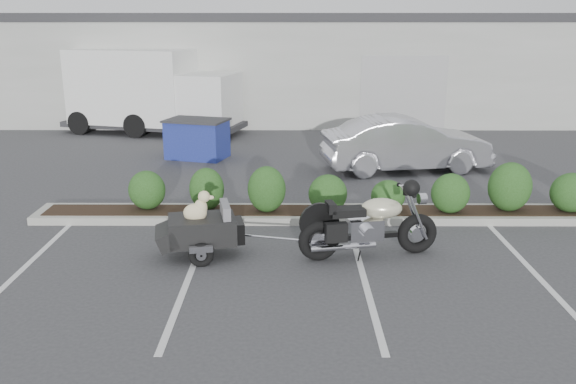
{
  "coord_description": "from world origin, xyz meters",
  "views": [
    {
      "loc": [
        0.07,
        -9.37,
        3.87
      ],
      "look_at": [
        0.02,
        1.46,
        0.75
      ],
      "focal_mm": 38.0,
      "sensor_mm": 36.0,
      "label": 1
    }
  ],
  "objects_px": {
    "motorcycle": "(369,225)",
    "pet_trailer": "(201,229)",
    "sedan": "(406,144)",
    "dumpster": "(197,138)",
    "delivery_truck": "(152,93)"
  },
  "relations": [
    {
      "from": "sedan",
      "to": "motorcycle",
      "type": "bearing_deg",
      "value": 155.14
    },
    {
      "from": "pet_trailer",
      "to": "sedan",
      "type": "relative_size",
      "value": 0.45
    },
    {
      "from": "motorcycle",
      "to": "sedan",
      "type": "distance_m",
      "value": 6.22
    },
    {
      "from": "pet_trailer",
      "to": "dumpster",
      "type": "bearing_deg",
      "value": 87.46
    },
    {
      "from": "sedan",
      "to": "delivery_truck",
      "type": "relative_size",
      "value": 0.66
    },
    {
      "from": "sedan",
      "to": "dumpster",
      "type": "bearing_deg",
      "value": 66.41
    },
    {
      "from": "delivery_truck",
      "to": "motorcycle",
      "type": "bearing_deg",
      "value": -46.7
    },
    {
      "from": "motorcycle",
      "to": "pet_trailer",
      "type": "distance_m",
      "value": 2.79
    },
    {
      "from": "sedan",
      "to": "dumpster",
      "type": "height_order",
      "value": "sedan"
    },
    {
      "from": "pet_trailer",
      "to": "delivery_truck",
      "type": "height_order",
      "value": "delivery_truck"
    },
    {
      "from": "dumpster",
      "to": "delivery_truck",
      "type": "relative_size",
      "value": 0.3
    },
    {
      "from": "motorcycle",
      "to": "pet_trailer",
      "type": "xyz_separation_m",
      "value": [
        -2.79,
        0.02,
        -0.07
      ]
    },
    {
      "from": "dumpster",
      "to": "delivery_truck",
      "type": "bearing_deg",
      "value": 134.5
    },
    {
      "from": "sedan",
      "to": "dumpster",
      "type": "distance_m",
      "value": 5.83
    },
    {
      "from": "pet_trailer",
      "to": "sedan",
      "type": "height_order",
      "value": "sedan"
    }
  ]
}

